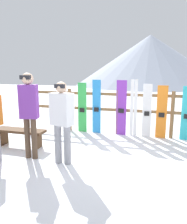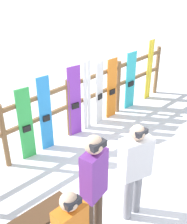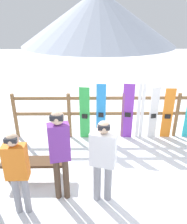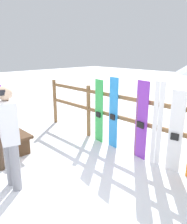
{
  "view_description": "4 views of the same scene",
  "coord_description": "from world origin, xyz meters",
  "px_view_note": "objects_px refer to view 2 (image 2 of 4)",
  "views": [
    {
      "loc": [
        1.06,
        -4.12,
        1.85
      ],
      "look_at": [
        -0.41,
        0.95,
        0.83
      ],
      "focal_mm": 35.0,
      "sensor_mm": 36.0,
      "label": 1
    },
    {
      "loc": [
        -3.45,
        -2.42,
        3.84
      ],
      "look_at": [
        -0.3,
        0.95,
        1.15
      ],
      "focal_mm": 50.0,
      "sensor_mm": 36.0,
      "label": 2
    },
    {
      "loc": [
        -0.89,
        -3.45,
        3.18
      ],
      "look_at": [
        -0.83,
        1.31,
        1.08
      ],
      "focal_mm": 35.0,
      "sensor_mm": 36.0,
      "label": 3
    },
    {
      "loc": [
        2.41,
        -1.51,
        2.11
      ],
      "look_at": [
        -0.54,
        1.29,
        0.96
      ],
      "focal_mm": 35.0,
      "sensor_mm": 36.0,
      "label": 4
    }
  ],
  "objects_px": {
    "snowboard_orange": "(112,89)",
    "ski_pair_white": "(87,96)",
    "person_purple": "(94,183)",
    "snowboard_blue": "(45,114)",
    "snowboard_cyan": "(130,81)",
    "snowboard_white": "(99,93)",
    "ski_pair_yellow": "(149,70)",
    "snowboard_purple": "(75,102)",
    "snowboard_green": "(26,125)",
    "person_white": "(135,167)"
  },
  "relations": [
    {
      "from": "snowboard_white",
      "to": "snowboard_orange",
      "type": "distance_m",
      "value": 0.39
    },
    {
      "from": "person_purple",
      "to": "ski_pair_yellow",
      "type": "height_order",
      "value": "person_purple"
    },
    {
      "from": "person_purple",
      "to": "person_white",
      "type": "relative_size",
      "value": 1.1
    },
    {
      "from": "ski_pair_white",
      "to": "snowboard_cyan",
      "type": "distance_m",
      "value": 1.4
    },
    {
      "from": "snowboard_purple",
      "to": "snowboard_orange",
      "type": "xyz_separation_m",
      "value": [
        1.1,
        -0.0,
        -0.06
      ]
    },
    {
      "from": "snowboard_blue",
      "to": "snowboard_cyan",
      "type": "height_order",
      "value": "snowboard_blue"
    },
    {
      "from": "snowboard_white",
      "to": "snowboard_cyan",
      "type": "xyz_separation_m",
      "value": [
        1.04,
        -0.0,
        -0.02
      ]
    },
    {
      "from": "snowboard_green",
      "to": "ski_pair_yellow",
      "type": "bearing_deg",
      "value": 0.05
    },
    {
      "from": "snowboard_green",
      "to": "ski_pair_yellow",
      "type": "relative_size",
      "value": 0.94
    },
    {
      "from": "snowboard_green",
      "to": "snowboard_orange",
      "type": "relative_size",
      "value": 1.03
    },
    {
      "from": "snowboard_white",
      "to": "snowboard_cyan",
      "type": "bearing_deg",
      "value": -0.0
    },
    {
      "from": "person_purple",
      "to": "snowboard_purple",
      "type": "relative_size",
      "value": 1.14
    },
    {
      "from": "person_white",
      "to": "ski_pair_yellow",
      "type": "bearing_deg",
      "value": 35.06
    },
    {
      "from": "person_purple",
      "to": "snowboard_white",
      "type": "height_order",
      "value": "person_purple"
    },
    {
      "from": "snowboard_blue",
      "to": "snowboard_orange",
      "type": "height_order",
      "value": "snowboard_blue"
    },
    {
      "from": "snowboard_green",
      "to": "ski_pair_yellow",
      "type": "height_order",
      "value": "ski_pair_yellow"
    },
    {
      "from": "snowboard_blue",
      "to": "person_white",
      "type": "bearing_deg",
      "value": -91.66
    },
    {
      "from": "person_purple",
      "to": "ski_pair_white",
      "type": "distance_m",
      "value": 2.95
    },
    {
      "from": "snowboard_green",
      "to": "snowboard_white",
      "type": "xyz_separation_m",
      "value": [
        1.89,
        -0.0,
        -0.0
      ]
    },
    {
      "from": "ski_pair_white",
      "to": "snowboard_white",
      "type": "height_order",
      "value": "ski_pair_white"
    },
    {
      "from": "snowboard_white",
      "to": "snowboard_blue",
      "type": "bearing_deg",
      "value": 180.0
    },
    {
      "from": "person_purple",
      "to": "ski_pair_white",
      "type": "bearing_deg",
      "value": 49.82
    },
    {
      "from": "person_white",
      "to": "snowboard_purple",
      "type": "distance_m",
      "value": 2.43
    },
    {
      "from": "snowboard_blue",
      "to": "ski_pair_white",
      "type": "bearing_deg",
      "value": 0.18
    },
    {
      "from": "person_purple",
      "to": "snowboard_green",
      "type": "bearing_deg",
      "value": 80.59
    },
    {
      "from": "snowboard_cyan",
      "to": "ski_pair_white",
      "type": "bearing_deg",
      "value": 179.86
    },
    {
      "from": "snowboard_blue",
      "to": "ski_pair_white",
      "type": "xyz_separation_m",
      "value": [
        1.08,
        0.0,
        0.01
      ]
    },
    {
      "from": "person_white",
      "to": "snowboard_blue",
      "type": "xyz_separation_m",
      "value": [
        0.07,
        2.29,
        -0.16
      ]
    },
    {
      "from": "person_purple",
      "to": "ski_pair_white",
      "type": "xyz_separation_m",
      "value": [
        1.89,
        2.24,
        -0.29
      ]
    },
    {
      "from": "snowboard_white",
      "to": "snowboard_cyan",
      "type": "distance_m",
      "value": 1.04
    },
    {
      "from": "ski_pair_white",
      "to": "snowboard_orange",
      "type": "relative_size",
      "value": 1.1
    },
    {
      "from": "person_purple",
      "to": "snowboard_orange",
      "type": "xyz_separation_m",
      "value": [
        2.65,
        2.24,
        -0.37
      ]
    },
    {
      "from": "ski_pair_white",
      "to": "ski_pair_yellow",
      "type": "bearing_deg",
      "value": -0.0
    },
    {
      "from": "person_purple",
      "to": "snowboard_orange",
      "type": "bearing_deg",
      "value": 40.21
    },
    {
      "from": "person_white",
      "to": "snowboard_purple",
      "type": "height_order",
      "value": "person_white"
    },
    {
      "from": "ski_pair_white",
      "to": "snowboard_white",
      "type": "distance_m",
      "value": 0.37
    },
    {
      "from": "snowboard_orange",
      "to": "ski_pair_white",
      "type": "bearing_deg",
      "value": 179.74
    },
    {
      "from": "person_purple",
      "to": "snowboard_cyan",
      "type": "distance_m",
      "value": 4.0
    },
    {
      "from": "snowboard_blue",
      "to": "snowboard_purple",
      "type": "bearing_deg",
      "value": -0.0
    },
    {
      "from": "snowboard_purple",
      "to": "snowboard_white",
      "type": "xyz_separation_m",
      "value": [
        0.71,
        -0.0,
        -0.04
      ]
    },
    {
      "from": "ski_pair_white",
      "to": "snowboard_purple",
      "type": "bearing_deg",
      "value": -179.45
    },
    {
      "from": "person_white",
      "to": "ski_pair_yellow",
      "type": "height_order",
      "value": "person_white"
    },
    {
      "from": "ski_pair_white",
      "to": "ski_pair_yellow",
      "type": "distance_m",
      "value": 2.12
    },
    {
      "from": "person_purple",
      "to": "ski_pair_white",
      "type": "height_order",
      "value": "person_purple"
    },
    {
      "from": "snowboard_purple",
      "to": "ski_pair_white",
      "type": "distance_m",
      "value": 0.35
    },
    {
      "from": "snowboard_purple",
      "to": "snowboard_orange",
      "type": "relative_size",
      "value": 1.09
    },
    {
      "from": "snowboard_purple",
      "to": "snowboard_white",
      "type": "height_order",
      "value": "snowboard_purple"
    },
    {
      "from": "person_white",
      "to": "snowboard_green",
      "type": "xyz_separation_m",
      "value": [
        -0.38,
        2.29,
        -0.2
      ]
    },
    {
      "from": "snowboard_orange",
      "to": "snowboard_white",
      "type": "bearing_deg",
      "value": 180.0
    },
    {
      "from": "snowboard_green",
      "to": "person_purple",
      "type": "bearing_deg",
      "value": -99.41
    }
  ]
}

